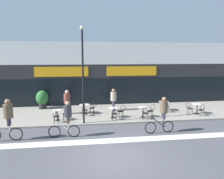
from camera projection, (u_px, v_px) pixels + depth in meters
ground_plane at (114, 156)px, 9.85m from camera, size 120.00×120.00×0.00m
sidewalk_slab at (100, 113)px, 16.93m from camera, size 40.00×5.50×0.12m
storefront_facade at (96, 73)px, 21.12m from camera, size 40.00×4.06×5.66m
bike_lane_stripe at (109, 141)px, 11.64m from camera, size 36.00×0.70×0.01m
bistro_table_0 at (57, 113)px, 14.81m from camera, size 0.64×0.64×0.72m
bistro_table_1 at (84, 107)px, 16.47m from camera, size 0.79×0.79×0.73m
bistro_table_2 at (113, 111)px, 15.48m from camera, size 0.67×0.67×0.71m
bistro_table_3 at (143, 110)px, 15.58m from camera, size 0.65×0.65×0.74m
bistro_table_4 at (164, 104)px, 17.45m from camera, size 0.79×0.79×0.74m
bistro_table_5 at (197, 107)px, 16.50m from camera, size 0.77×0.77×0.75m
cafe_chair_0_near at (56, 115)px, 14.20m from camera, size 0.41×0.58×0.90m
cafe_chair_0_side at (67, 113)px, 14.91m from camera, size 0.60×0.45×0.90m
cafe_chair_1_near at (85, 109)px, 15.86m from camera, size 0.42×0.58×0.90m
cafe_chair_1_side at (93, 107)px, 16.54m from camera, size 0.60×0.45×0.90m
cafe_chair_2_near at (114, 113)px, 14.87m from camera, size 0.41×0.58×0.90m
cafe_chair_2_side at (122, 110)px, 15.57m from camera, size 0.60×0.45×0.90m
cafe_chair_3_near at (145, 112)px, 14.97m from camera, size 0.42×0.58×0.90m
cafe_chair_3_side at (151, 110)px, 15.67m from camera, size 0.58×0.41×0.90m
cafe_chair_4_near at (167, 106)px, 16.84m from camera, size 0.44×0.59×0.90m
cafe_chair_5_near at (202, 109)px, 15.89m from camera, size 0.43×0.59×0.90m
cafe_chair_5_side at (189, 107)px, 16.42m from camera, size 0.59×0.43×0.90m
planter_pot at (42, 99)px, 18.11m from camera, size 1.00×1.00×1.51m
lamp_post at (83, 69)px, 13.76m from camera, size 0.26×0.26×6.19m
cyclist_0 at (67, 117)px, 11.96m from camera, size 1.74×0.49×2.05m
cyclist_1 at (7, 116)px, 11.43m from camera, size 1.81×0.51×2.27m
cyclist_2 at (163, 112)px, 12.67m from camera, size 1.78×0.51×2.14m
pedestrian_near_end at (67, 100)px, 16.40m from camera, size 0.58×0.58×1.82m
pedestrian_far_end at (113, 98)px, 17.36m from camera, size 0.52×0.52×1.77m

